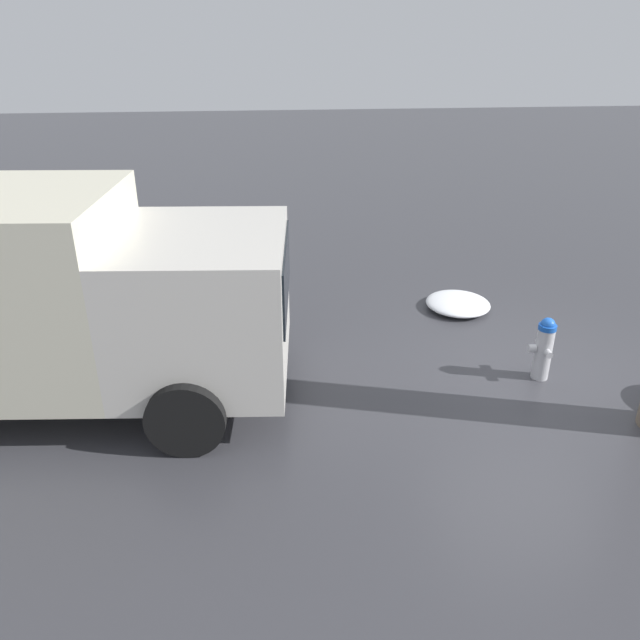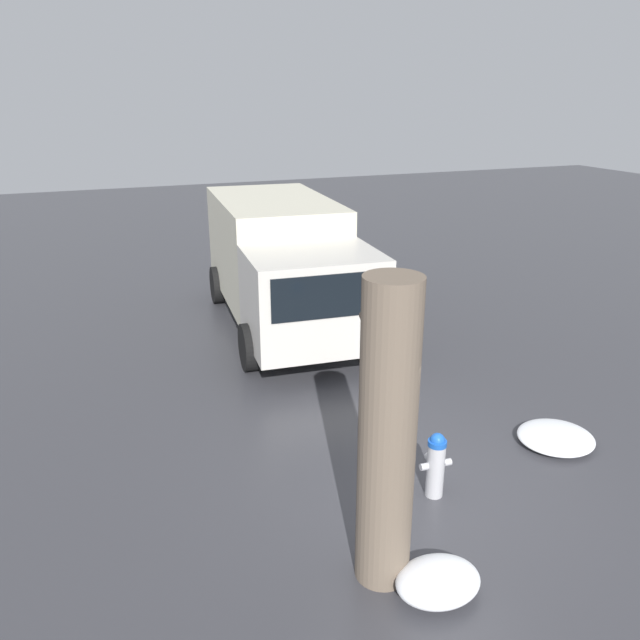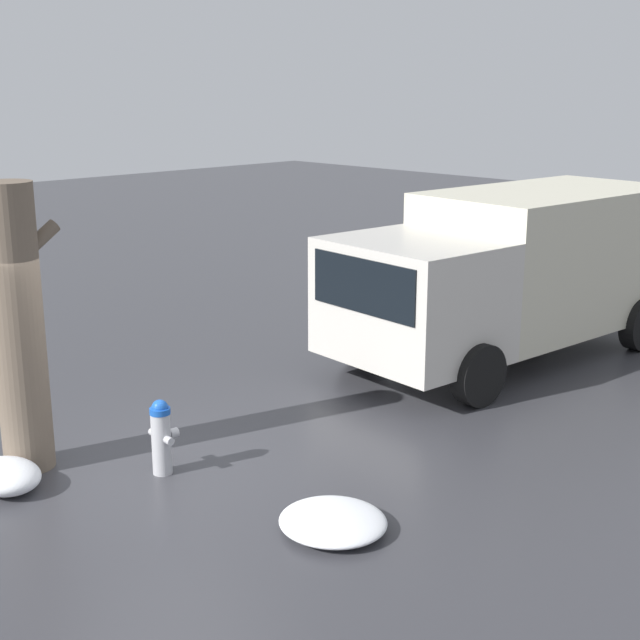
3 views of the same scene
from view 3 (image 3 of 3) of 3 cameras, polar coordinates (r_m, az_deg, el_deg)
The scene contains 6 objects.
ground_plane at distance 10.67m, azimuth -10.02°, elevation -9.62°, with size 60.00×60.00×0.00m, color #38383D.
fire_hydrant at distance 10.49m, azimuth -10.11°, elevation -7.30°, with size 0.34×0.43×0.90m.
tree_trunk at distance 10.67m, azimuth -18.74°, elevation -0.52°, with size 0.89×0.59×3.36m.
delivery_truck at distance 14.80m, azimuth 12.31°, elevation 3.25°, with size 6.54×3.08×2.69m.
snow_pile_by_hydrant at distance 10.63m, azimuth -19.47°, elevation -9.39°, with size 0.72×0.92×0.33m.
snow_pile_curbside at distance 9.24m, azimuth 0.83°, elevation -12.76°, with size 1.08×1.13×0.20m.
Camera 3 is at (-5.38, -8.09, 4.40)m, focal length 50.00 mm.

